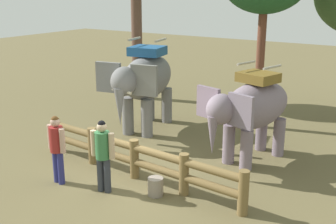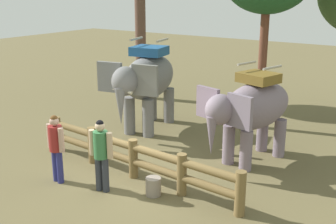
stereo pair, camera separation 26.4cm
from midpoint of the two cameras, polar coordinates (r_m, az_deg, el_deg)
ground_plane at (r=11.40m, az=-5.47°, el=-8.86°), size 60.00×60.00×0.00m
log_fence at (r=11.24m, az=-5.19°, el=-5.87°), size 6.56×0.72×1.05m
elephant_near_left at (r=14.63m, az=-3.64°, el=4.27°), size 2.23×3.77×3.17m
elephant_center at (r=12.14m, az=10.48°, el=0.49°), size 2.17×3.35×2.81m
tourist_woman_in_black at (r=10.42m, az=-9.40°, el=-5.17°), size 0.64×0.40×1.83m
tourist_man_in_blue at (r=11.13m, az=-15.26°, el=-4.25°), size 0.63×0.39×1.79m
feed_bucket at (r=10.44m, az=-2.41°, el=-9.90°), size 0.37×0.37×0.45m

